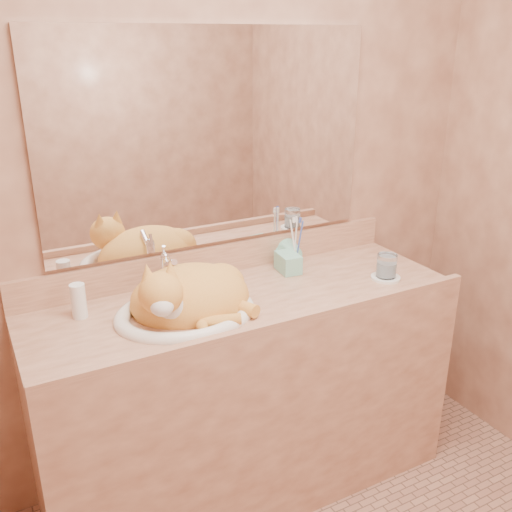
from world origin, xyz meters
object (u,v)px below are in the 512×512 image
vanity_counter (247,395)px  sink_basin (185,295)px  soap_dispenser (295,257)px  water_glass (387,266)px  cat (188,293)px  toothbrush_cup (296,257)px

vanity_counter → sink_basin: size_ratio=3.30×
sink_basin → vanity_counter: bearing=3.7°
soap_dispenser → water_glass: size_ratio=1.87×
vanity_counter → cat: 0.55m
toothbrush_cup → vanity_counter: bearing=-152.4°
vanity_counter → water_glass: bearing=-10.2°
soap_dispenser → toothbrush_cup: soap_dispenser is taller
cat → soap_dispenser: cat is taller
sink_basin → water_glass: size_ratio=5.26×
sink_basin → soap_dispenser: soap_dispenser is taller
cat → sink_basin: bearing=-130.6°
vanity_counter → sink_basin: sink_basin is taller
vanity_counter → water_glass: 0.75m
sink_basin → toothbrush_cup: sink_basin is taller
sink_basin → toothbrush_cup: size_ratio=4.78×
soap_dispenser → water_glass: bearing=-25.9°
cat → water_glass: 0.81m
toothbrush_cup → sink_basin: bearing=-161.6°
sink_basin → toothbrush_cup: bearing=17.4°
vanity_counter → toothbrush_cup: 0.59m
vanity_counter → soap_dispenser: soap_dispenser is taller
vanity_counter → soap_dispenser: bearing=18.3°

